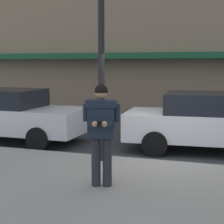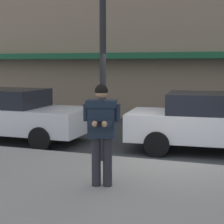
# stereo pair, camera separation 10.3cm
# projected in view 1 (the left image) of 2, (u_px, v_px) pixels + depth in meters

# --- Properties ---
(ground_plane) EXTENTS (80.00, 80.00, 0.00)m
(ground_plane) POSITION_uv_depth(u_px,v_px,m) (164.00, 164.00, 8.62)
(ground_plane) COLOR #2B2D30
(sidewalk) EXTENTS (32.00, 5.30, 0.14)m
(sidewalk) POSITION_uv_depth(u_px,v_px,m) (195.00, 213.00, 5.61)
(sidewalk) COLOR gray
(sidewalk) RESTS_ON ground
(curb_paint_line) EXTENTS (28.00, 0.12, 0.01)m
(curb_paint_line) POSITION_uv_depth(u_px,v_px,m) (208.00, 167.00, 8.35)
(curb_paint_line) COLOR silver
(curb_paint_line) RESTS_ON ground
(parked_sedan_near) EXTENTS (4.52, 1.97, 1.54)m
(parked_sedan_near) POSITION_uv_depth(u_px,v_px,m) (10.00, 115.00, 11.05)
(parked_sedan_near) COLOR silver
(parked_sedan_near) RESTS_ON ground
(parked_sedan_mid) EXTENTS (4.63, 2.19, 1.54)m
(parked_sedan_mid) POSITION_uv_depth(u_px,v_px,m) (211.00, 122.00, 9.70)
(parked_sedan_mid) COLOR silver
(parked_sedan_mid) RESTS_ON ground
(man_texting_on_phone) EXTENTS (0.63, 0.64, 1.81)m
(man_texting_on_phone) POSITION_uv_depth(u_px,v_px,m) (101.00, 124.00, 6.48)
(man_texting_on_phone) COLOR #23232B
(man_texting_on_phone) RESTS_ON sidewalk
(street_lamp_post) EXTENTS (0.36, 0.36, 4.88)m
(street_lamp_post) POSITION_uv_depth(u_px,v_px,m) (101.00, 24.00, 8.00)
(street_lamp_post) COLOR black
(street_lamp_post) RESTS_ON sidewalk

